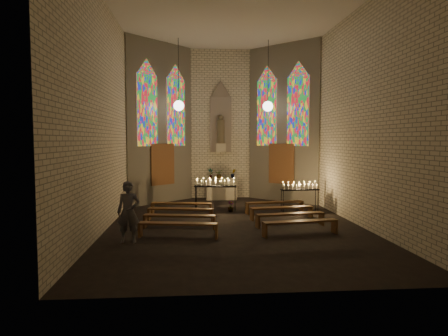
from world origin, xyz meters
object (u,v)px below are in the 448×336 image
Objects in this scene: aisle_flower_pot at (231,207)px; votive_stand_left at (215,184)px; visitor at (129,212)px; altar at (221,189)px; votive_stand_right at (300,187)px.

votive_stand_left reaches higher than aisle_flower_pot.
aisle_flower_pot is 5.41m from visitor.
altar is 3.37× the size of aisle_flower_pot.
votive_stand_right is at bearing -2.23° from votive_stand_left.
votive_stand_left is (-0.56, 0.44, 0.83)m from aisle_flower_pot.
altar is 3.30m from aisle_flower_pot.
votive_stand_right is (3.23, -0.51, -0.11)m from votive_stand_left.
votive_stand_left is at bearing 168.34° from votive_stand_right.
altar is 8.21m from visitor.
votive_stand_left is 3.27m from votive_stand_right.
visitor reaches higher than votive_stand_right.
altar is 0.94× the size of votive_stand_right.
visitor reaches higher than aisle_flower_pot.
aisle_flower_pot is 2.77m from votive_stand_right.
votive_stand_right is 7.24m from visitor.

